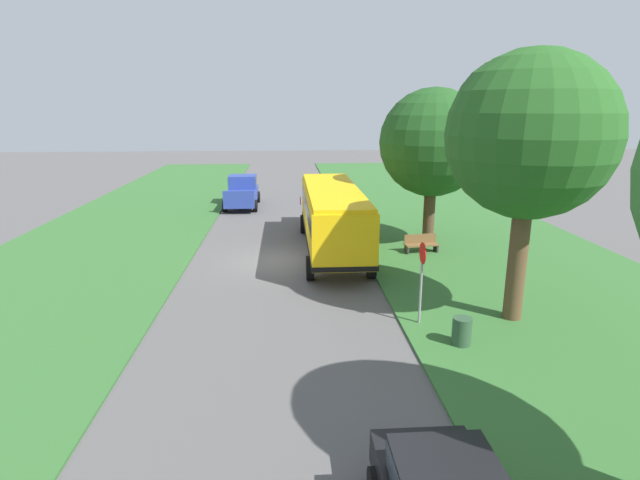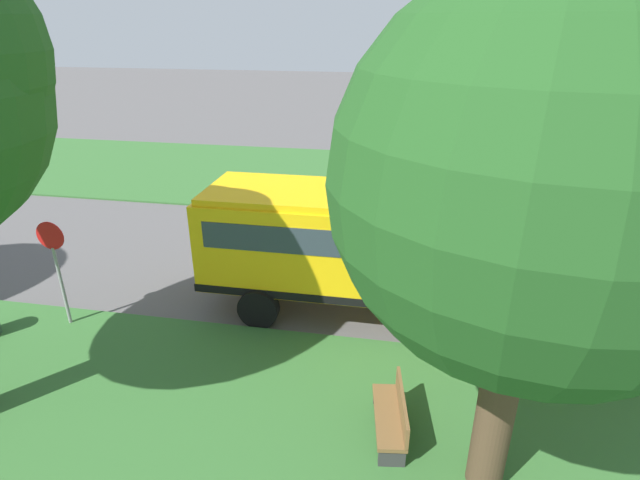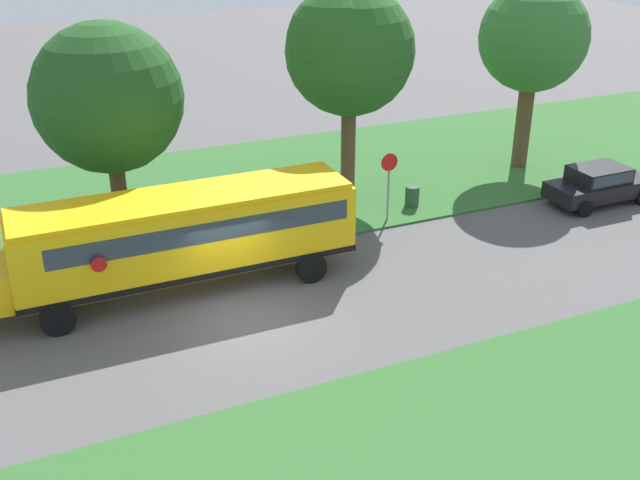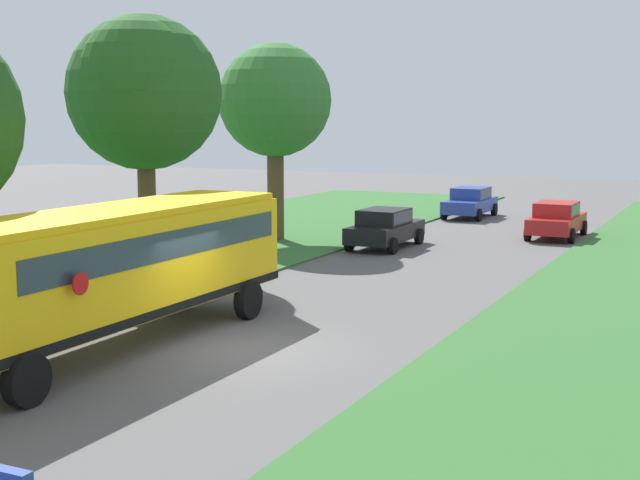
{
  "view_description": "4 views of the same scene",
  "coord_description": "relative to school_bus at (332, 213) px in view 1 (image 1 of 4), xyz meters",
  "views": [
    {
      "loc": [
        -0.42,
        21.87,
        6.78
      ],
      "look_at": [
        -1.86,
        0.56,
        1.08
      ],
      "focal_mm": 28.0,
      "sensor_mm": 36.0,
      "label": 1
    },
    {
      "loc": [
        -13.73,
        -0.62,
        6.92
      ],
      "look_at": [
        -0.71,
        1.76,
        1.03
      ],
      "focal_mm": 28.0,
      "sensor_mm": 36.0,
      "label": 2
    },
    {
      "loc": [
        18.48,
        -5.74,
        11.62
      ],
      "look_at": [
        -1.19,
        2.97,
        1.5
      ],
      "focal_mm": 42.0,
      "sensor_mm": 36.0,
      "label": 3
    },
    {
      "loc": [
        10.19,
        -16.82,
        5.19
      ],
      "look_at": [
        0.15,
        3.96,
        1.99
      ],
      "focal_mm": 50.0,
      "sensor_mm": 36.0,
      "label": 4
    }
  ],
  "objects": [
    {
      "name": "stop_sign",
      "position": [
        -2.04,
        8.56,
        -0.19
      ],
      "size": [
        0.08,
        0.68,
        2.74
      ],
      "color": "gray",
      "rests_on": "ground"
    },
    {
      "name": "grass_far_side",
      "position": [
        11.56,
        1.25,
        -1.89
      ],
      "size": [
        10.0,
        80.0,
        0.07
      ],
      "primitive_type": "cube",
      "color": "#33662D",
      "rests_on": "ground"
    },
    {
      "name": "grass_verge",
      "position": [
        -7.44,
        1.25,
        -1.88
      ],
      "size": [
        12.0,
        80.0,
        0.08
      ],
      "primitive_type": "cube",
      "color": "#33662D",
      "rests_on": "ground"
    },
    {
      "name": "ground_plane",
      "position": [
        2.56,
        1.25,
        -1.92
      ],
      "size": [
        120.0,
        120.0,
        0.0
      ],
      "primitive_type": "plane",
      "color": "#565454"
    },
    {
      "name": "pickup_truck",
      "position": [
        5.26,
        -11.94,
        -0.85
      ],
      "size": [
        2.28,
        5.4,
        2.1
      ],
      "color": "#283D93",
      "rests_on": "ground"
    },
    {
      "name": "school_bus",
      "position": [
        0.0,
        0.0,
        0.0
      ],
      "size": [
        2.84,
        12.42,
        3.16
      ],
      "color": "yellow",
      "rests_on": "ground"
    },
    {
      "name": "oak_tree_roadside_mid",
      "position": [
        -5.1,
        8.17,
        4.16
      ],
      "size": [
        5.06,
        5.11,
        8.5
      ],
      "color": "brown",
      "rests_on": "ground"
    },
    {
      "name": "trash_bin",
      "position": [
        -2.87,
        10.13,
        -1.47
      ],
      "size": [
        0.56,
        0.56,
        0.9
      ],
      "primitive_type": "cylinder",
      "color": "#2D4C33",
      "rests_on": "ground"
    },
    {
      "name": "oak_tree_beside_bus",
      "position": [
        -4.93,
        -0.8,
        3.29
      ],
      "size": [
        5.2,
        5.2,
        7.73
      ],
      "color": "#4C3826",
      "rests_on": "ground"
    },
    {
      "name": "park_bench",
      "position": [
        -4.22,
        0.59,
        -1.45
      ],
      "size": [
        1.65,
        0.71,
        0.92
      ],
      "color": "brown",
      "rests_on": "ground"
    }
  ]
}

